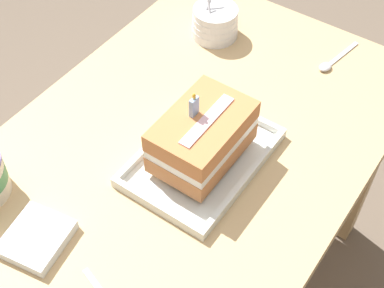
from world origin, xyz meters
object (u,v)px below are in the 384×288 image
object	(u,v)px
bowl_stack	(215,22)
napkin_pile	(37,238)
foil_tray	(202,158)
birthday_cake	(202,136)
serving_spoon_near_tray	(329,64)

from	to	relation	value
bowl_stack	napkin_pile	bearing A→B (deg)	-174.63
foil_tray	napkin_pile	bearing A→B (deg)	156.99
birthday_cake	serving_spoon_near_tray	distance (m)	0.43
foil_tray	bowl_stack	distance (m)	0.41
birthday_cake	bowl_stack	size ratio (longest dim) A/B	1.63
serving_spoon_near_tray	foil_tray	bearing A→B (deg)	168.38
foil_tray	birthday_cake	distance (m)	0.07
bowl_stack	napkin_pile	xyz separation A→B (m)	(-0.68, -0.06, -0.03)
birthday_cake	napkin_pile	distance (m)	0.36
birthday_cake	serving_spoon_near_tray	world-z (taller)	birthday_cake
birthday_cake	bowl_stack	world-z (taller)	birthday_cake
foil_tray	serving_spoon_near_tray	distance (m)	0.42
birthday_cake	serving_spoon_near_tray	xyz separation A→B (m)	(0.41, -0.08, -0.07)
birthday_cake	bowl_stack	distance (m)	0.41
serving_spoon_near_tray	napkin_pile	distance (m)	0.77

